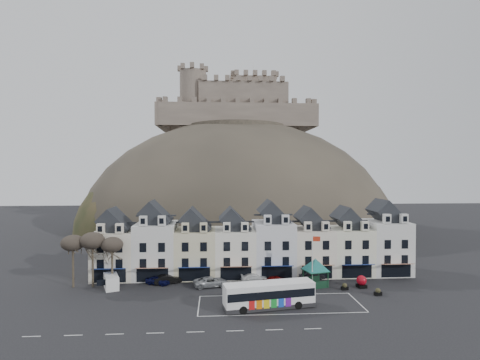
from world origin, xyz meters
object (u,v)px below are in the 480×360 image
(car_charcoal, at_px, (312,276))
(flagpole, at_px, (313,258))
(car_navy, at_px, (158,280))
(car_maroon, at_px, (277,280))
(red_buoy, at_px, (361,281))
(white_van, at_px, (111,281))
(bus_shelter, at_px, (316,265))
(bus, at_px, (269,294))
(car_silver, at_px, (211,282))
(car_white, at_px, (254,278))
(car_black, at_px, (167,279))

(car_charcoal, bearing_deg, flagpole, 155.28)
(car_navy, distance_m, car_maroon, 19.05)
(red_buoy, relative_size, white_van, 0.40)
(bus_shelter, bearing_deg, car_maroon, 158.08)
(car_maroon, bearing_deg, car_charcoal, -84.86)
(bus_shelter, xyz_separation_m, white_van, (-32.05, 1.12, -2.36))
(bus, xyz_separation_m, car_silver, (-7.87, 9.66, -1.13))
(bus, relative_size, car_maroon, 2.78)
(car_silver, xyz_separation_m, car_maroon, (10.48, 0.00, 0.01))
(bus, bearing_deg, flagpole, 32.62)
(car_white, relative_size, car_maroon, 1.00)
(car_black, bearing_deg, bus, -148.06)
(car_black, height_order, car_white, car_black)
(car_navy, relative_size, car_silver, 0.74)
(bus, relative_size, red_buoy, 6.49)
(bus, bearing_deg, car_white, 83.86)
(red_buoy, distance_m, car_black, 30.79)
(flagpole, height_order, car_charcoal, flagpole)
(white_van, bearing_deg, car_charcoal, -17.41)
(car_maroon, bearing_deg, white_van, 72.64)
(flagpole, height_order, car_navy, flagpole)
(bus_shelter, relative_size, car_maroon, 1.48)
(bus_shelter, bearing_deg, flagpole, -131.11)
(bus_shelter, distance_m, flagpole, 2.42)
(red_buoy, bearing_deg, car_charcoal, 145.98)
(car_black, xyz_separation_m, car_white, (14.12, 0.13, -0.08))
(bus, height_order, white_van, bus)
(red_buoy, height_order, car_silver, red_buoy)
(white_van, bearing_deg, car_silver, -22.52)
(bus, height_order, car_silver, bus)
(car_maroon, bearing_deg, car_navy, 68.63)
(bus_shelter, distance_m, car_white, 10.23)
(bus, height_order, car_maroon, bus)
(car_navy, bearing_deg, red_buoy, -73.64)
(bus, distance_m, flagpole, 11.00)
(flagpole, xyz_separation_m, car_white, (-8.58, 4.58, -4.19))
(white_van, relative_size, car_maroon, 1.08)
(car_navy, distance_m, car_silver, 8.65)
(car_maroon, bearing_deg, car_white, 41.76)
(bus_shelter, relative_size, red_buoy, 3.47)
(bus, relative_size, car_navy, 3.12)
(bus, relative_size, car_silver, 2.32)
(car_silver, bearing_deg, car_maroon, -103.55)
(red_buoy, relative_size, car_maroon, 0.43)
(bus_shelter, relative_size, car_navy, 1.67)
(bus, xyz_separation_m, car_navy, (-16.37, 11.25, -1.21))
(car_black, relative_size, car_white, 0.99)
(bus_shelter, height_order, flagpole, flagpole)
(car_silver, xyz_separation_m, car_white, (7.10, 2.09, -0.11))
(white_van, xyz_separation_m, car_maroon, (25.99, -0.35, -0.25))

